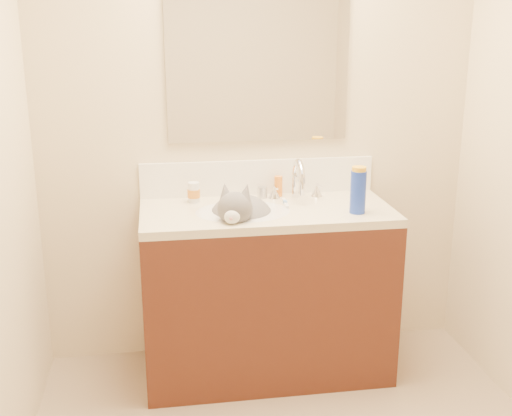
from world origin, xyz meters
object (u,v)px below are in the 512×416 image
object	(u,v)px
silver_jar	(262,192)
spray_can	(358,192)
basin	(243,226)
faucet	(298,183)
amber_bottle	(278,186)
cat	(241,217)
pill_bottle	(194,192)
vanity_cabinet	(266,295)

from	to	relation	value
silver_jar	spray_can	bearing A→B (deg)	-39.03
basin	faucet	world-z (taller)	faucet
amber_bottle	silver_jar	bearing A→B (deg)	-165.06
amber_bottle	spray_can	bearing A→B (deg)	-48.08
cat	pill_bottle	world-z (taller)	cat
vanity_cabinet	amber_bottle	world-z (taller)	amber_bottle
pill_bottle	silver_jar	distance (m)	0.35
vanity_cabinet	spray_can	bearing A→B (deg)	-18.15
amber_bottle	spray_can	size ratio (longest dim) A/B	0.52
faucet	pill_bottle	xyz separation A→B (m)	(-0.52, 0.03, -0.04)
silver_jar	cat	bearing A→B (deg)	-122.09
faucet	vanity_cabinet	bearing A→B (deg)	-142.71
faucet	pill_bottle	bearing A→B (deg)	177.19
silver_jar	amber_bottle	xyz separation A→B (m)	(0.09, 0.02, 0.02)
silver_jar	spray_can	xyz separation A→B (m)	(0.40, -0.32, 0.07)
amber_bottle	faucet	bearing A→B (deg)	-41.68
basin	silver_jar	distance (m)	0.27
pill_bottle	basin	bearing A→B (deg)	-41.58
pill_bottle	faucet	bearing A→B (deg)	-2.81
vanity_cabinet	amber_bottle	xyz separation A→B (m)	(0.10, 0.21, 0.50)
vanity_cabinet	faucet	xyz separation A→B (m)	(0.18, 0.14, 0.54)
faucet	spray_can	size ratio (longest dim) A/B	1.40
pill_bottle	vanity_cabinet	bearing A→B (deg)	-25.74
amber_bottle	spray_can	xyz separation A→B (m)	(0.31, -0.34, 0.05)
faucet	spray_can	xyz separation A→B (m)	(0.23, -0.27, 0.01)
vanity_cabinet	silver_jar	distance (m)	0.51
cat	amber_bottle	bearing A→B (deg)	65.53
vanity_cabinet	silver_jar	world-z (taller)	silver_jar
spray_can	basin	bearing A→B (deg)	168.91
cat	vanity_cabinet	bearing A→B (deg)	33.70
spray_can	faucet	bearing A→B (deg)	129.90
vanity_cabinet	faucet	world-z (taller)	faucet
vanity_cabinet	basin	size ratio (longest dim) A/B	2.67
pill_bottle	silver_jar	bearing A→B (deg)	4.25
basin	spray_can	xyz separation A→B (m)	(0.53, -0.10, 0.17)
basin	spray_can	bearing A→B (deg)	-11.09
cat	spray_can	world-z (taller)	spray_can
basin	silver_jar	bearing A→B (deg)	59.30
basin	cat	xyz separation A→B (m)	(-0.01, -0.01, 0.05)
faucet	cat	size ratio (longest dim) A/B	0.61
vanity_cabinet	spray_can	xyz separation A→B (m)	(0.41, -0.13, 0.55)
faucet	amber_bottle	distance (m)	0.12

